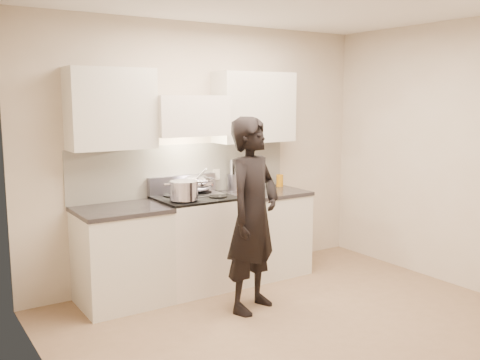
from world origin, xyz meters
name	(u,v)px	position (x,y,z in m)	size (l,w,h in m)	color
ground_plane	(309,330)	(0.00, 0.00, 0.00)	(4.00, 4.00, 0.00)	#866A4F
room_shell	(278,137)	(-0.06, 0.37, 1.60)	(4.04, 3.54, 2.70)	beige
stove	(195,242)	(-0.30, 1.42, 0.47)	(0.76, 0.65, 0.96)	silver
counter_right	(262,232)	(0.53, 1.43, 0.46)	(0.92, 0.67, 0.92)	beige
counter_left	(122,256)	(-1.08, 1.43, 0.46)	(0.82, 0.67, 0.92)	beige
wok	(197,183)	(-0.19, 1.57, 1.05)	(0.35, 0.43, 0.28)	silver
stock_pot	(184,190)	(-0.49, 1.28, 1.05)	(0.38, 0.33, 0.18)	silver
utensil_crock	(233,181)	(0.30, 1.65, 1.02)	(0.13, 0.13, 0.34)	#8D8CA0
spice_jar	(238,187)	(0.33, 1.59, 0.97)	(0.04, 0.04, 0.09)	#C15F28
oil_glass	(280,180)	(0.89, 1.59, 0.99)	(0.08, 0.08, 0.14)	#A9690C
person	(253,215)	(-0.13, 0.64, 0.88)	(0.64, 0.42, 1.76)	black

